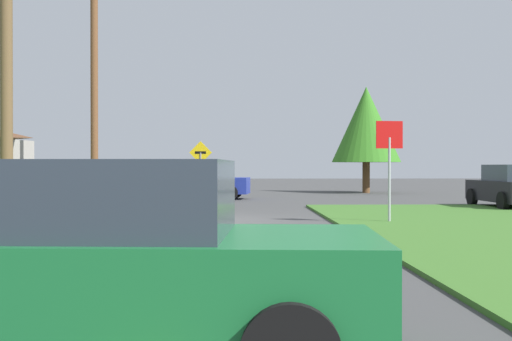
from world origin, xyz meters
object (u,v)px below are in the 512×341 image
Objects in this scene: stop_sign at (389,152)px; oak_tree_left at (366,125)px; car_approaching_junction at (202,182)px; utility_pole_mid at (94,85)px; parked_car_near_building at (64,190)px; direction_sign at (201,166)px; utility_pole_near at (6,53)px; car_behind_on_main_road at (92,260)px.

oak_tree_left reaches higher than stop_sign.
car_approaching_junction is at bearing -72.61° from stop_sign.
parked_car_near_building is at bearing -89.91° from utility_pole_mid.
car_approaching_junction is 0.52× the size of utility_pole_mid.
parked_car_near_building is 1.68× the size of direction_sign.
parked_car_near_building is at bearing -24.48° from stop_sign.
utility_pole_mid reaches higher than oak_tree_left.
utility_pole_near reaches higher than direction_sign.
car_approaching_junction is (3.78, 10.02, -0.00)m from parked_car_near_building.
utility_pole_near reaches higher than parked_car_near_building.
stop_sign reaches higher than direction_sign.
oak_tree_left is at bearing 43.38° from utility_pole_mid.
car_approaching_junction is at bearing 64.50° from parked_car_near_building.
car_approaching_junction is 1.85× the size of direction_sign.
car_behind_on_main_road is at bearing 98.32° from car_approaching_junction.
utility_pole_near is 11.48m from direction_sign.
utility_pole_near is at bearing 84.27° from car_approaching_junction.
oak_tree_left is at bearing 47.04° from parked_car_near_building.
stop_sign is 9.84m from direction_sign.
parked_car_near_building is 6.49m from utility_pole_near.
utility_pole_mid is at bearing 85.26° from parked_car_near_building.
parked_car_near_building and car_behind_on_main_road have the same top height.
direction_sign is (-0.32, 19.89, 0.78)m from car_behind_on_main_road.
utility_pole_near is at bearing -109.64° from direction_sign.
oak_tree_left reaches higher than car_approaching_junction.
utility_pole_mid is (-9.58, 7.37, 2.71)m from stop_sign.
utility_pole_near is (-4.08, 9.35, 3.34)m from car_behind_on_main_road.
utility_pole_near is 3.14× the size of direction_sign.
utility_pole_near is (-3.54, -15.58, 3.34)m from car_approaching_junction.
utility_pole_near is (-9.34, -2.44, 2.19)m from stop_sign.
utility_pole_near is (0.24, -5.56, 3.34)m from parked_car_near_building.
utility_pole_mid is (-0.01, 4.24, 3.86)m from parked_car_near_building.
direction_sign is at bearing 70.36° from utility_pole_near.
car_approaching_junction is 0.77× the size of oak_tree_left.
utility_pole_mid is 5.11m from direction_sign.
parked_car_near_building is at bearing 109.97° from car_behind_on_main_road.
utility_pole_mid is at bearing 63.83° from car_approaching_junction.
parked_car_near_building is at bearing 76.41° from car_approaching_junction.
car_behind_on_main_road is at bearing -105.32° from oak_tree_left.
car_approaching_junction is 11.61m from oak_tree_left.
car_approaching_junction is at bearing 95.05° from car_behind_on_main_road.
car_behind_on_main_road is (4.32, -14.91, 0.00)m from parked_car_near_building.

